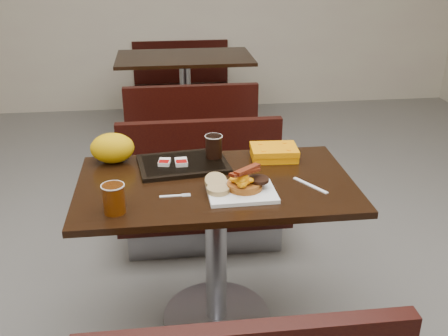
{
  "coord_description": "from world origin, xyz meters",
  "views": [
    {
      "loc": [
        -0.21,
        -2.05,
        1.74
      ],
      "look_at": [
        0.04,
        -0.01,
        0.82
      ],
      "focal_mm": 41.92,
      "sensor_mm": 36.0,
      "label": 1
    }
  ],
  "objects": [
    {
      "name": "sausage_patty",
      "position": [
        0.17,
        -0.11,
        0.8
      ],
      "size": [
        0.1,
        0.1,
        0.01
      ],
      "primitive_type": "cylinder",
      "rotation": [
        0.0,
        0.0,
        0.16
      ],
      "color": "black",
      "rests_on": "pancake_stack"
    },
    {
      "name": "coffee_cup_near",
      "position": [
        -0.42,
        -0.23,
        0.81
      ],
      "size": [
        0.09,
        0.09,
        0.12
      ],
      "primitive_type": "cylinder",
      "rotation": [
        0.0,
        0.0,
        0.08
      ],
      "color": "#7E3004",
      "rests_on": "table_near"
    },
    {
      "name": "bench_far_s",
      "position": [
        0.0,
        1.9,
        0.36
      ],
      "size": [
        1.0,
        0.46,
        0.72
      ],
      "primitive_type": null,
      "color": "black",
      "rests_on": "floor"
    },
    {
      "name": "condiment_syrup",
      "position": [
        0.0,
        0.05,
        0.75
      ],
      "size": [
        0.04,
        0.04,
        0.01
      ],
      "primitive_type": "cube",
      "rotation": [
        0.0,
        0.0,
        0.33
      ],
      "color": "#B34B07",
      "rests_on": "table_near"
    },
    {
      "name": "muffin_top",
      "position": [
        -0.01,
        -0.08,
        0.79
      ],
      "size": [
        0.1,
        0.1,
        0.05
      ],
      "primitive_type": "cylinder",
      "rotation": [
        0.38,
        0.0,
        0.09
      ],
      "color": "tan",
      "rests_on": "platter"
    },
    {
      "name": "bench_far_n",
      "position": [
        0.0,
        3.3,
        0.36
      ],
      "size": [
        1.0,
        0.46,
        0.72
      ],
      "primitive_type": null,
      "color": "black",
      "rests_on": "floor"
    },
    {
      "name": "table_near",
      "position": [
        0.0,
        0.0,
        0.38
      ],
      "size": [
        1.2,
        0.7,
        0.75
      ],
      "primitive_type": null,
      "color": "black",
      "rests_on": "floor"
    },
    {
      "name": "platter",
      "position": [
        0.09,
        -0.13,
        0.76
      ],
      "size": [
        0.28,
        0.22,
        0.02
      ],
      "primitive_type": "cube",
      "rotation": [
        0.0,
        0.0,
        0.02
      ],
      "color": "white",
      "rests_on": "table_near"
    },
    {
      "name": "scrambled_eggs",
      "position": [
        0.09,
        -0.14,
        0.82
      ],
      "size": [
        0.1,
        0.09,
        0.05
      ],
      "primitive_type": "ellipsoid",
      "rotation": [
        0.0,
        0.0,
        -0.04
      ],
      "color": "#FFA305",
      "rests_on": "pancake_stack"
    },
    {
      "name": "muffin_bottom",
      "position": [
        -0.0,
        -0.13,
        0.78
      ],
      "size": [
        0.1,
        0.1,
        0.02
      ],
      "primitive_type": "cylinder",
      "rotation": [
        0.0,
        0.0,
        -0.01
      ],
      "color": "tan",
      "rests_on": "platter"
    },
    {
      "name": "table_far",
      "position": [
        0.0,
        2.6,
        0.38
      ],
      "size": [
        1.2,
        0.7,
        0.75
      ],
      "primitive_type": null,
      "color": "black",
      "rests_on": "floor"
    },
    {
      "name": "floor",
      "position": [
        0.0,
        0.0,
        0.0
      ],
      "size": [
        6.0,
        7.0,
        0.01
      ],
      "primitive_type": "cube",
      "color": "slate",
      "rests_on": "ground"
    },
    {
      "name": "condiment_ketchup",
      "position": [
        -0.16,
        0.07,
        0.75
      ],
      "size": [
        0.04,
        0.03,
        0.01
      ],
      "primitive_type": "cube",
      "rotation": [
        0.0,
        0.0,
        0.21
      ],
      "color": "#8C0504",
      "rests_on": "table_near"
    },
    {
      "name": "tray",
      "position": [
        -0.13,
        0.19,
        0.76
      ],
      "size": [
        0.44,
        0.34,
        0.02
      ],
      "primitive_type": "cube",
      "rotation": [
        0.0,
        0.0,
        0.12
      ],
      "color": "black",
      "rests_on": "table_near"
    },
    {
      "name": "bench_near_n",
      "position": [
        0.0,
        0.7,
        0.36
      ],
      "size": [
        1.0,
        0.46,
        0.72
      ],
      "primitive_type": null,
      "color": "black",
      "rests_on": "floor"
    },
    {
      "name": "fork",
      "position": [
        -0.2,
        -0.12,
        0.75
      ],
      "size": [
        0.13,
        0.03,
        0.0
      ],
      "primitive_type": null,
      "rotation": [
        0.0,
        0.0,
        0.02
      ],
      "color": "white",
      "rests_on": "table_near"
    },
    {
      "name": "hashbrown_sleeve_left",
      "position": [
        -0.22,
        0.18,
        0.78
      ],
      "size": [
        0.06,
        0.08,
        0.02
      ],
      "primitive_type": "cube",
      "rotation": [
        0.0,
        0.0,
        -0.16
      ],
      "color": "silver",
      "rests_on": "tray"
    },
    {
      "name": "bacon_strips",
      "position": [
        0.11,
        -0.13,
        0.85
      ],
      "size": [
        0.17,
        0.16,
        0.01
      ],
      "primitive_type": null,
      "rotation": [
        0.0,
        0.0,
        0.69
      ],
      "color": "#470E05",
      "rests_on": "scrambled_eggs"
    },
    {
      "name": "pancake_stack",
      "position": [
        0.11,
        -0.11,
        0.78
      ],
      "size": [
        0.19,
        0.19,
        0.03
      ],
      "primitive_type": "cylinder",
      "rotation": [
        0.0,
        0.0,
        0.34
      ],
      "color": "#A54F1B",
      "rests_on": "platter"
    },
    {
      "name": "knife",
      "position": [
        0.4,
        -0.09,
        0.75
      ],
      "size": [
        0.11,
        0.17,
        0.0
      ],
      "primitive_type": "cube",
      "rotation": [
        0.0,
        0.0,
        -1.02
      ],
      "color": "white",
      "rests_on": "table_near"
    },
    {
      "name": "clamshell",
      "position": [
        0.31,
        0.23,
        0.78
      ],
      "size": [
        0.23,
        0.18,
        0.06
      ],
      "primitive_type": "cube",
      "rotation": [
        0.0,
        0.0,
        -0.05
      ],
      "color": "orange",
      "rests_on": "table_near"
    },
    {
      "name": "paper_bag",
      "position": [
        -0.46,
        0.27,
        0.82
      ],
      "size": [
        0.24,
        0.21,
        0.14
      ],
      "primitive_type": "ellipsoid",
      "rotation": [
        0.0,
        0.0,
        0.32
      ],
      "color": "#E2B007",
      "rests_on": "table_near"
    },
    {
      "name": "hashbrown_sleeve_right",
      "position": [
        -0.14,
        0.17,
        0.78
      ],
      "size": [
        0.06,
        0.08,
        0.02
      ],
      "primitive_type": "cube",
      "rotation": [
        0.0,
        0.0,
        0.04
      ],
      "color": "silver",
      "rests_on": "tray"
    },
    {
      "name": "coffee_cup_far",
      "position": [
        0.02,
        0.23,
        0.82
      ],
      "size": [
        0.09,
        0.09,
        0.11
      ],
      "primitive_type": "cylinder",
      "rotation": [
        0.0,
        0.0,
        -0.22
      ],
      "color": "black",
      "rests_on": "tray"
    }
  ]
}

